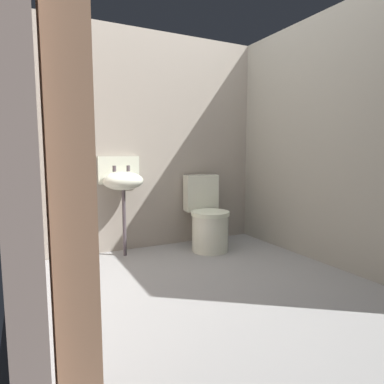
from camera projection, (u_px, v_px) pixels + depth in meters
ground_plane at (210, 290)px, 2.60m from camera, size 2.82×2.87×0.08m
wall_back at (151, 142)px, 3.60m from camera, size 2.82×0.10×2.28m
wall_left at (19, 134)px, 1.99m from camera, size 0.10×2.67×2.28m
wall_right at (322, 140)px, 3.11m from camera, size 0.10×2.67×2.28m
wooden_door_post at (67, 115)px, 1.00m from camera, size 0.14×0.14×2.28m
toilet_near_wall at (207, 219)px, 3.55m from camera, size 0.47×0.64×0.78m
sink at (123, 180)px, 3.29m from camera, size 0.42×0.35×0.99m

